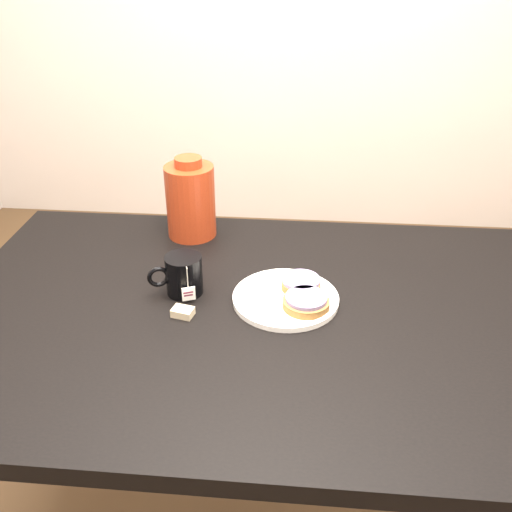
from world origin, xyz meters
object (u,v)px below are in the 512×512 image
object	(u,v)px
teabag_pouch	(183,312)
bagel_package	(191,200)
bagel_front	(306,302)
bagel_back	(301,283)
table	(259,340)
plate	(286,298)
mug	(183,275)

from	to	relation	value
teabag_pouch	bagel_package	xyz separation A→B (m)	(-0.05, 0.38, 0.09)
bagel_front	teabag_pouch	distance (m)	0.27
bagel_back	teabag_pouch	distance (m)	0.27
bagel_back	bagel_front	bearing A→B (deg)	-80.27
bagel_front	bagel_package	distance (m)	0.47
table	bagel_front	distance (m)	0.15
teabag_pouch	table	bearing A→B (deg)	12.23
plate	bagel_back	distance (m)	0.05
plate	mug	distance (m)	0.24
table	teabag_pouch	distance (m)	0.19
table	plate	bearing A→B (deg)	36.15
table	bagel_back	bearing A→B (deg)	40.44
bagel_back	teabag_pouch	xyz separation A→B (m)	(-0.25, -0.11, -0.02)
bagel_back	teabag_pouch	size ratio (longest dim) A/B	2.44
teabag_pouch	bagel_package	size ratio (longest dim) A/B	0.20
bagel_back	bagel_front	xyz separation A→B (m)	(0.01, -0.07, -0.00)
bagel_back	mug	bearing A→B (deg)	-175.87
bagel_back	mug	size ratio (longest dim) A/B	0.82
table	bagel_front	size ratio (longest dim) A/B	10.23
teabag_pouch	bagel_package	world-z (taller)	bagel_package
mug	table	bearing A→B (deg)	-39.34
mug	bagel_back	bearing A→B (deg)	-17.81
plate	mug	xyz separation A→B (m)	(-0.23, 0.02, 0.04)
table	mug	bearing A→B (deg)	162.60
bagel_back	bagel_package	bearing A→B (deg)	138.34
bagel_back	plate	bearing A→B (deg)	-133.46
table	plate	xyz separation A→B (m)	(0.06, 0.04, 0.09)
table	bagel_back	xyz separation A→B (m)	(0.09, 0.08, 0.11)
plate	teabag_pouch	xyz separation A→B (m)	(-0.22, -0.08, 0.00)
table	bagel_back	world-z (taller)	bagel_back
bagel_package	bagel_back	bearing A→B (deg)	-41.66
mug	bagel_package	world-z (taller)	bagel_package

